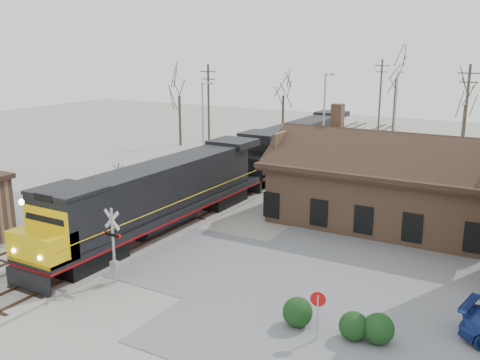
# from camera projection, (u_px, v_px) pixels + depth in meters

# --- Properties ---
(ground) EXTENTS (140.00, 140.00, 0.00)m
(ground) POSITION_uv_depth(u_px,v_px,m) (134.00, 244.00, 33.10)
(ground) COLOR #A7A297
(ground) RESTS_ON ground
(road) EXTENTS (60.00, 9.00, 0.03)m
(road) POSITION_uv_depth(u_px,v_px,m) (134.00, 244.00, 33.09)
(road) COLOR slate
(road) RESTS_ON ground
(parking_lot) EXTENTS (22.00, 26.00, 0.03)m
(parking_lot) POSITION_uv_depth(u_px,v_px,m) (452.00, 283.00, 27.67)
(parking_lot) COLOR slate
(parking_lot) RESTS_ON ground
(track_main) EXTENTS (3.40, 90.00, 0.24)m
(track_main) POSITION_uv_depth(u_px,v_px,m) (251.00, 189.00, 45.66)
(track_main) COLOR #A7A297
(track_main) RESTS_ON ground
(track_siding) EXTENTS (3.40, 90.00, 0.24)m
(track_siding) POSITION_uv_depth(u_px,v_px,m) (207.00, 183.00, 47.86)
(track_siding) COLOR #A7A297
(track_siding) RESTS_ON ground
(depot) EXTENTS (15.20, 9.31, 7.90)m
(depot) POSITION_uv_depth(u_px,v_px,m) (382.00, 189.00, 36.74)
(depot) COLOR #896147
(depot) RESTS_ON ground
(locomotive_lead) EXTENTS (3.21, 21.50, 4.78)m
(locomotive_lead) POSITION_uv_depth(u_px,v_px,m) (156.00, 197.00, 34.42)
(locomotive_lead) COLOR black
(locomotive_lead) RESTS_ON ground
(locomotive_trailing) EXTENTS (3.21, 21.50, 4.52)m
(locomotive_trailing) POSITION_uv_depth(u_px,v_px,m) (296.00, 145.00, 52.68)
(locomotive_trailing) COLOR black
(locomotive_trailing) RESTS_ON ground
(crossbuck_near) EXTENTS (1.14, 0.30, 4.01)m
(crossbuck_near) POSITION_uv_depth(u_px,v_px,m) (114.00, 248.00, 27.33)
(crossbuck_near) COLOR #A5A8AD
(crossbuck_near) RESTS_ON ground
(crossbuck_far) EXTENTS (0.98, 0.50, 3.64)m
(crossbuck_far) POSITION_uv_depth(u_px,v_px,m) (120.00, 188.00, 39.56)
(crossbuck_far) COLOR #A5A8AD
(crossbuck_far) RESTS_ON ground
(do_not_enter_sign) EXTENTS (0.65, 0.17, 2.20)m
(do_not_enter_sign) POSITION_uv_depth(u_px,v_px,m) (318.00, 307.00, 21.89)
(do_not_enter_sign) COLOR #A5A8AD
(do_not_enter_sign) RESTS_ON ground
(hedge_a) EXTENTS (1.32, 1.32, 1.32)m
(hedge_a) POSITION_uv_depth(u_px,v_px,m) (298.00, 312.00, 23.25)
(hedge_a) COLOR black
(hedge_a) RESTS_ON ground
(hedge_b) EXTENTS (1.23, 1.23, 1.23)m
(hedge_b) POSITION_uv_depth(u_px,v_px,m) (353.00, 326.00, 22.18)
(hedge_b) COLOR black
(hedge_b) RESTS_ON ground
(hedge_c) EXTENTS (1.30, 1.30, 1.30)m
(hedge_c) POSITION_uv_depth(u_px,v_px,m) (379.00, 329.00, 21.90)
(hedge_c) COLOR black
(hedge_c) RESTS_ON ground
(streetlight_a) EXTENTS (0.25, 2.04, 8.47)m
(streetlight_a) POSITION_uv_depth(u_px,v_px,m) (204.00, 120.00, 53.76)
(streetlight_a) COLOR #A5A8AD
(streetlight_a) RESTS_ON ground
(streetlight_b) EXTENTS (0.25, 2.04, 9.71)m
(streetlight_b) POSITION_uv_depth(u_px,v_px,m) (324.00, 123.00, 47.03)
(streetlight_b) COLOR #A5A8AD
(streetlight_b) RESTS_ON ground
(streetlight_c) EXTENTS (0.25, 2.04, 9.40)m
(streetlight_c) POSITION_uv_depth(u_px,v_px,m) (396.00, 110.00, 58.05)
(streetlight_c) COLOR #A5A8AD
(streetlight_c) RESTS_ON ground
(utility_pole_a) EXTENTS (2.00, 0.24, 10.10)m
(utility_pole_a) POSITION_uv_depth(u_px,v_px,m) (209.00, 109.00, 58.70)
(utility_pole_a) COLOR #382D23
(utility_pole_a) RESTS_ON ground
(utility_pole_b) EXTENTS (2.00, 0.24, 10.37)m
(utility_pole_b) POSITION_uv_depth(u_px,v_px,m) (380.00, 98.00, 69.56)
(utility_pole_b) COLOR #382D23
(utility_pole_b) RESTS_ON ground
(utility_pole_c) EXTENTS (2.00, 0.24, 10.41)m
(utility_pole_c) POSITION_uv_depth(u_px,v_px,m) (465.00, 120.00, 48.66)
(utility_pole_c) COLOR #382D23
(utility_pole_c) RESTS_ON ground
(tree_a) EXTENTS (4.05, 4.05, 9.93)m
(tree_a) POSITION_uv_depth(u_px,v_px,m) (179.00, 88.00, 64.85)
(tree_a) COLOR #382D23
(tree_a) RESTS_ON ground
(tree_b) EXTENTS (4.01, 4.01, 9.82)m
(tree_b) POSITION_uv_depth(u_px,v_px,m) (283.00, 87.00, 66.49)
(tree_b) COLOR #382D23
(tree_b) RESTS_ON ground
(tree_c) EXTENTS (5.42, 5.42, 13.27)m
(tree_c) POSITION_uv_depth(u_px,v_px,m) (397.00, 67.00, 67.00)
(tree_c) COLOR #382D23
(tree_c) RESTS_ON ground
(tree_d) EXTENTS (3.79, 3.79, 9.28)m
(tree_d) POSITION_uv_depth(u_px,v_px,m) (466.00, 96.00, 58.82)
(tree_d) COLOR #382D23
(tree_d) RESTS_ON ground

